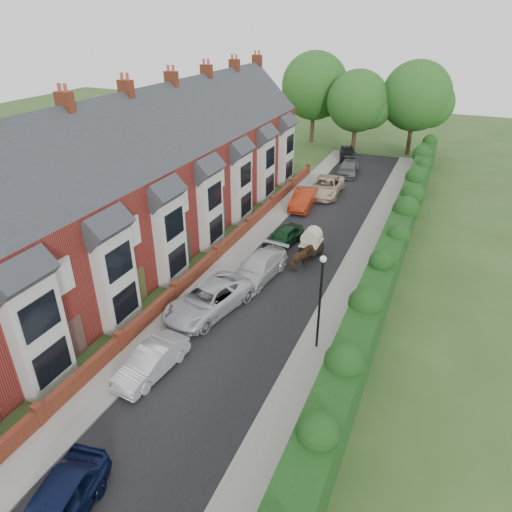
{
  "coord_description": "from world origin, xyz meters",
  "views": [
    {
      "loc": [
        7.72,
        -13.46,
        14.64
      ],
      "look_at": [
        -1.53,
        7.89,
        2.2
      ],
      "focal_mm": 32.0,
      "sensor_mm": 36.0,
      "label": 1
    }
  ],
  "objects": [
    {
      "name": "ground",
      "position": [
        0.0,
        0.0,
        0.0
      ],
      "size": [
        140.0,
        140.0,
        0.0
      ],
      "primitive_type": "plane",
      "color": "#2D4C1E",
      "rests_on": "ground"
    },
    {
      "name": "road",
      "position": [
        -0.5,
        11.0,
        0.01
      ],
      "size": [
        6.0,
        58.0,
        0.02
      ],
      "primitive_type": "cube",
      "color": "black",
      "rests_on": "ground"
    },
    {
      "name": "pavement_hedge_side",
      "position": [
        3.6,
        11.0,
        0.06
      ],
      "size": [
        2.2,
        58.0,
        0.12
      ],
      "primitive_type": "cube",
      "color": "gray",
      "rests_on": "ground"
    },
    {
      "name": "pavement_house_side",
      "position": [
        -4.35,
        11.0,
        0.06
      ],
      "size": [
        1.7,
        58.0,
        0.12
      ],
      "primitive_type": "cube",
      "color": "gray",
      "rests_on": "ground"
    },
    {
      "name": "kerb_hedge_side",
      "position": [
        2.55,
        11.0,
        0.07
      ],
      "size": [
        0.18,
        58.0,
        0.13
      ],
      "primitive_type": "cube",
      "color": "gray",
      "rests_on": "ground"
    },
    {
      "name": "kerb_house_side",
      "position": [
        -3.55,
        11.0,
        0.07
      ],
      "size": [
        0.18,
        58.0,
        0.13
      ],
      "primitive_type": "cube",
      "color": "gray",
      "rests_on": "ground"
    },
    {
      "name": "hedge",
      "position": [
        5.4,
        11.0,
        1.6
      ],
      "size": [
        2.1,
        58.0,
        2.85
      ],
      "color": "black",
      "rests_on": "ground"
    },
    {
      "name": "terrace_row",
      "position": [
        -10.87,
        9.98,
        4.47
      ],
      "size": [
        9.05,
        40.5,
        11.5
      ],
      "color": "maroon",
      "rests_on": "ground"
    },
    {
      "name": "garden_wall_row",
      "position": [
        -5.35,
        10.0,
        0.46
      ],
      "size": [
        0.35,
        40.35,
        1.1
      ],
      "color": "brown",
      "rests_on": "ground"
    },
    {
      "name": "lamppost",
      "position": [
        3.4,
        4.0,
        3.3
      ],
      "size": [
        0.32,
        0.32,
        5.16
      ],
      "color": "black",
      "rests_on": "ground"
    },
    {
      "name": "tree_far_left",
      "position": [
        -2.65,
        40.08,
        5.71
      ],
      "size": [
        7.14,
        6.8,
        9.29
      ],
      "color": "#332316",
      "rests_on": "ground"
    },
    {
      "name": "tree_far_right",
      "position": [
        3.39,
        42.08,
        6.31
      ],
      "size": [
        7.98,
        7.6,
        10.31
      ],
      "color": "#332316",
      "rests_on": "ground"
    },
    {
      "name": "tree_far_back",
      "position": [
        -8.59,
        43.08,
        6.62
      ],
      "size": [
        8.4,
        8.0,
        10.82
      ],
      "color": "#332316",
      "rests_on": "ground"
    },
    {
      "name": "car_navy",
      "position": [
        -1.68,
        -7.84,
        0.77
      ],
      "size": [
        2.62,
        4.8,
        1.55
      ],
      "primitive_type": "imported",
      "rotation": [
        0.0,
        0.0,
        0.18
      ],
      "color": "#0B1334",
      "rests_on": "ground"
    },
    {
      "name": "car_silver_a",
      "position": [
        -3.0,
        -0.68,
        0.66
      ],
      "size": [
        1.83,
        4.16,
        1.33
      ],
      "primitive_type": "imported",
      "rotation": [
        0.0,
        0.0,
        -0.11
      ],
      "color": "#BAB9BE",
      "rests_on": "ground"
    },
    {
      "name": "car_silver_b",
      "position": [
        -2.98,
        4.62,
        0.78
      ],
      "size": [
        3.77,
        6.05,
        1.56
      ],
      "primitive_type": "imported",
      "rotation": [
        0.0,
        0.0,
        -0.22
      ],
      "color": "silver",
      "rests_on": "ground"
    },
    {
      "name": "car_white",
      "position": [
        -1.9,
        9.12,
        0.74
      ],
      "size": [
        2.65,
        5.27,
        1.47
      ],
      "primitive_type": "imported",
      "rotation": [
        0.0,
        0.0,
        -0.12
      ],
      "color": "#B9B9B9",
      "rests_on": "ground"
    },
    {
      "name": "car_green",
      "position": [
        -2.06,
        14.01,
        0.66
      ],
      "size": [
        2.18,
        4.09,
        1.32
      ],
      "primitive_type": "imported",
      "rotation": [
        0.0,
        0.0,
        -0.17
      ],
      "color": "black",
      "rests_on": "ground"
    },
    {
      "name": "car_red",
      "position": [
        -3.0,
        21.37,
        0.76
      ],
      "size": [
        1.96,
        4.74,
        1.52
      ],
      "primitive_type": "imported",
      "rotation": [
        0.0,
        0.0,
        0.08
      ],
      "color": "maroon",
      "rests_on": "ground"
    },
    {
      "name": "car_beige",
      "position": [
        -2.08,
        25.12,
        0.76
      ],
      "size": [
        2.8,
        5.62,
        1.53
      ],
      "primitive_type": "imported",
      "rotation": [
        0.0,
        0.0,
        0.05
      ],
      "color": "#C8AE90",
      "rests_on": "ground"
    },
    {
      "name": "car_grey",
      "position": [
        -1.6,
        31.75,
        0.67
      ],
      "size": [
        2.32,
        4.79,
        1.34
      ],
      "primitive_type": "imported",
      "rotation": [
        0.0,
        0.0,
        0.1
      ],
      "color": "#515258",
      "rests_on": "ground"
    },
    {
      "name": "car_black",
      "position": [
        -3.0,
        37.17,
        0.73
      ],
      "size": [
        2.74,
        4.6,
        1.47
      ],
      "primitive_type": "imported",
      "rotation": [
        0.0,
        0.0,
        0.25
      ],
      "color": "black",
      "rests_on": "ground"
    },
    {
      "name": "horse",
      "position": [
        0.23,
        11.19,
        0.77
      ],
      "size": [
        1.32,
        1.99,
        1.54
      ],
      "primitive_type": "imported",
      "rotation": [
        0.0,
        0.0,
        2.85
      ],
      "color": "#4B311B",
      "rests_on": "ground"
    },
    {
      "name": "horse_cart",
      "position": [
        0.23,
        13.16,
        1.17
      ],
      "size": [
        1.29,
        2.84,
        2.05
      ],
      "color": "black",
      "rests_on": "ground"
    }
  ]
}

